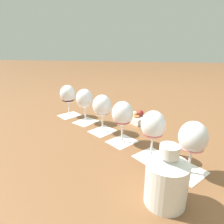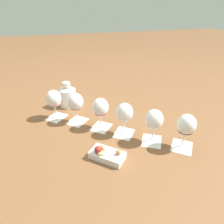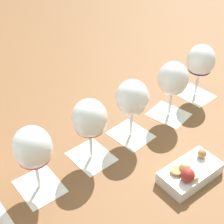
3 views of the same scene
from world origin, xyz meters
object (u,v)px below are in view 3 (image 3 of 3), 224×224
object	(u,v)px
wine_glass_2	(90,121)
snack_dish	(190,172)
wine_glass_1	(33,150)
wine_glass_3	(132,100)
wine_glass_4	(173,81)
wine_glass_5	(200,63)

from	to	relation	value
wine_glass_2	snack_dish	bearing A→B (deg)	-7.98
wine_glass_1	wine_glass_3	bearing A→B (deg)	49.08
wine_glass_1	wine_glass_2	bearing A→B (deg)	49.69
wine_glass_4	wine_glass_5	xyz separation A→B (m)	(0.09, 0.13, 0.00)
wine_glass_1	wine_glass_3	distance (m)	0.31
wine_glass_5	wine_glass_1	bearing A→B (deg)	-129.64
wine_glass_1	wine_glass_5	distance (m)	0.62
wine_glass_5	wine_glass_4	bearing A→B (deg)	-124.19
wine_glass_2	wine_glass_5	world-z (taller)	same
wine_glass_2	wine_glass_1	bearing A→B (deg)	-130.31
wine_glass_1	wine_glass_5	world-z (taller)	same
wine_glass_1	wine_glass_5	bearing A→B (deg)	50.36
wine_glass_4	snack_dish	size ratio (longest dim) A/B	1.05
wine_glass_1	wine_glass_3	xyz separation A→B (m)	(0.20, 0.23, -0.00)
wine_glass_3	snack_dish	xyz separation A→B (m)	(0.17, -0.14, -0.10)
wine_glass_5	snack_dish	distance (m)	0.40
wine_glass_4	wine_glass_2	bearing A→B (deg)	-132.02
wine_glass_3	wine_glass_5	bearing A→B (deg)	51.63
wine_glass_3	wine_glass_4	distance (m)	0.16
snack_dish	wine_glass_1	bearing A→B (deg)	-166.63
wine_glass_2	wine_glass_4	bearing A→B (deg)	47.98
snack_dish	wine_glass_5	bearing A→B (deg)	86.09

